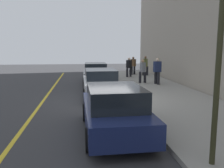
{
  "coord_description": "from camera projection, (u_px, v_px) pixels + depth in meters",
  "views": [
    {
      "loc": [
        -11.83,
        1.19,
        2.67
      ],
      "look_at": [
        -2.11,
        -0.02,
        1.18
      ],
      "focal_mm": 38.27,
      "sensor_mm": 36.0,
      "label": 1
    }
  ],
  "objects": [
    {
      "name": "ground_plane",
      "position": [
        107.0,
        101.0,
        12.15
      ],
      "size": [
        56.0,
        56.0,
        0.0
      ],
      "primitive_type": "plane",
      "color": "#333335"
    },
    {
      "name": "sidewalk",
      "position": [
        169.0,
        98.0,
        12.54
      ],
      "size": [
        28.0,
        4.6,
        0.15
      ],
      "primitive_type": "cube",
      "color": "gray",
      "rests_on": "ground"
    },
    {
      "name": "lane_stripe_centre",
      "position": [
        42.0,
        102.0,
        11.76
      ],
      "size": [
        28.0,
        0.14,
        0.01
      ],
      "primitive_type": "cube",
      "color": "gold",
      "rests_on": "ground"
    },
    {
      "name": "snow_bank_curb",
      "position": [
        109.0,
        83.0,
        17.41
      ],
      "size": [
        7.5,
        0.56,
        0.22
      ],
      "primitive_type": "cube",
      "color": "white",
      "rests_on": "ground"
    },
    {
      "name": "parked_car_navy",
      "position": [
        114.0,
        110.0,
        7.43
      ],
      "size": [
        4.35,
        1.97,
        1.51
      ],
      "color": "black",
      "rests_on": "ground"
    },
    {
      "name": "parked_car_white",
      "position": [
        100.0,
        83.0,
        13.19
      ],
      "size": [
        4.4,
        1.95,
        1.51
      ],
      "color": "black",
      "rests_on": "ground"
    },
    {
      "name": "parked_car_silver",
      "position": [
        96.0,
        73.0,
        18.58
      ],
      "size": [
        4.58,
        2.0,
        1.51
      ],
      "color": "black",
      "rests_on": "ground"
    },
    {
      "name": "pedestrian_brown_coat",
      "position": [
        133.0,
        65.0,
        22.6
      ],
      "size": [
        0.53,
        0.5,
        1.67
      ],
      "color": "black",
      "rests_on": "sidewalk"
    },
    {
      "name": "pedestrian_black_coat",
      "position": [
        129.0,
        67.0,
        20.71
      ],
      "size": [
        0.53,
        0.51,
        1.67
      ],
      "color": "black",
      "rests_on": "sidewalk"
    },
    {
      "name": "pedestrian_navy_coat",
      "position": [
        157.0,
        70.0,
        16.53
      ],
      "size": [
        0.59,
        0.54,
        1.82
      ],
      "color": "black",
      "rests_on": "sidewalk"
    },
    {
      "name": "pedestrian_grey_coat",
      "position": [
        143.0,
        70.0,
        17.22
      ],
      "size": [
        0.48,
        0.55,
        1.69
      ],
      "color": "black",
      "rests_on": "sidewalk"
    },
    {
      "name": "pedestrian_olive_coat",
      "position": [
        145.0,
        65.0,
        21.84
      ],
      "size": [
        0.48,
        0.58,
        1.77
      ],
      "color": "black",
      "rests_on": "sidewalk"
    },
    {
      "name": "traffic_light_pole",
      "position": [
        221.0,
        16.0,
        4.77
      ],
      "size": [
        0.35,
        0.26,
        4.68
      ],
      "color": "#2D2D19",
      "rests_on": "sidewalk"
    },
    {
      "name": "rolling_suitcase",
      "position": [
        131.0,
        71.0,
        23.21
      ],
      "size": [
        0.34,
        0.22,
        0.85
      ],
      "color": "#191E38",
      "rests_on": "sidewalk"
    }
  ]
}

